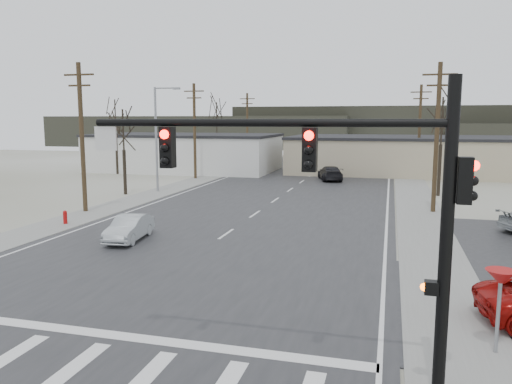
% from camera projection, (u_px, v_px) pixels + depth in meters
% --- Properties ---
extents(ground, '(140.00, 140.00, 0.00)m').
position_uv_depth(ground, '(162.00, 279.00, 19.76)').
color(ground, silver).
rests_on(ground, ground).
extents(main_road, '(18.00, 110.00, 0.05)m').
position_uv_depth(main_road, '(259.00, 212.00, 34.08)').
color(main_road, '#27272A').
rests_on(main_road, ground).
extents(cross_road, '(90.00, 10.00, 0.04)m').
position_uv_depth(cross_road, '(162.00, 279.00, 19.75)').
color(cross_road, '#27272A').
rests_on(cross_road, ground).
extents(sidewalk_left, '(3.00, 90.00, 0.06)m').
position_uv_depth(sidewalk_left, '(151.00, 195.00, 41.59)').
color(sidewalk_left, gray).
rests_on(sidewalk_left, ground).
extents(sidewalk_right, '(3.00, 90.00, 0.06)m').
position_uv_depth(sidewalk_right, '(418.00, 206.00, 36.12)').
color(sidewalk_right, gray).
rests_on(sidewalk_right, ground).
extents(traffic_signal_mast, '(8.95, 0.43, 7.20)m').
position_uv_depth(traffic_signal_mast, '(358.00, 192.00, 11.12)').
color(traffic_signal_mast, black).
rests_on(traffic_signal_mast, ground).
extents(fire_hydrant, '(0.24, 0.24, 0.87)m').
position_uv_depth(fire_hydrant, '(65.00, 217.00, 29.97)').
color(fire_hydrant, '#A50C0C').
rests_on(fire_hydrant, ground).
extents(yield_sign, '(0.80, 0.80, 2.35)m').
position_uv_depth(yield_sign, '(501.00, 281.00, 13.15)').
color(yield_sign, gray).
rests_on(yield_sign, ground).
extents(building_left_far, '(22.30, 12.30, 4.50)m').
position_uv_depth(building_left_far, '(186.00, 152.00, 61.77)').
color(building_left_far, silver).
rests_on(building_left_far, ground).
extents(building_right_far, '(26.30, 14.30, 4.30)m').
position_uv_depth(building_right_far, '(403.00, 155.00, 58.89)').
color(building_right_far, tan).
rests_on(building_right_far, ground).
extents(upole_left_b, '(2.20, 0.30, 10.00)m').
position_uv_depth(upole_left_b, '(82.00, 135.00, 33.43)').
color(upole_left_b, '#3F301D').
rests_on(upole_left_b, ground).
extents(upole_left_c, '(2.20, 0.30, 10.00)m').
position_uv_depth(upole_left_c, '(195.00, 130.00, 52.54)').
color(upole_left_c, '#3F301D').
rests_on(upole_left_c, ground).
extents(upole_left_d, '(2.20, 0.30, 10.00)m').
position_uv_depth(upole_left_d, '(247.00, 127.00, 71.64)').
color(upole_left_d, '#3F301D').
rests_on(upole_left_d, ground).
extents(upole_right_a, '(2.20, 0.30, 10.00)m').
position_uv_depth(upole_right_a, '(437.00, 135.00, 33.23)').
color(upole_right_a, '#3F301D').
rests_on(upole_right_a, ground).
extents(upole_right_b, '(2.20, 0.30, 10.00)m').
position_uv_depth(upole_right_b, '(419.00, 129.00, 54.24)').
color(upole_right_b, '#3F301D').
rests_on(upole_right_b, ground).
extents(streetlight_main, '(2.40, 0.25, 9.00)m').
position_uv_depth(streetlight_main, '(158.00, 133.00, 42.83)').
color(streetlight_main, gray).
rests_on(streetlight_main, ground).
extents(tree_left_near, '(3.30, 3.30, 7.35)m').
position_uv_depth(tree_left_near, '(123.00, 132.00, 41.46)').
color(tree_left_near, '#2C241B').
rests_on(tree_left_near, ground).
extents(tree_right_mid, '(3.74, 3.74, 8.33)m').
position_uv_depth(tree_right_mid, '(442.00, 124.00, 40.51)').
color(tree_right_mid, '#2C241B').
rests_on(tree_right_mid, ground).
extents(tree_left_far, '(3.96, 3.96, 8.82)m').
position_uv_depth(tree_left_far, '(217.00, 119.00, 66.41)').
color(tree_left_far, '#2C241B').
rests_on(tree_left_far, ground).
extents(tree_right_far, '(3.52, 3.52, 7.84)m').
position_uv_depth(tree_right_far, '(443.00, 125.00, 64.75)').
color(tree_right_far, '#2C241B').
rests_on(tree_right_far, ground).
extents(tree_left_mid, '(3.96, 3.96, 8.82)m').
position_uv_depth(tree_left_mid, '(115.00, 119.00, 57.01)').
color(tree_left_mid, '#2C241B').
rests_on(tree_left_mid, ground).
extents(hill_left, '(70.00, 18.00, 7.00)m').
position_uv_depth(hill_left, '(198.00, 131.00, 116.17)').
color(hill_left, '#333026').
rests_on(hill_left, ground).
extents(hill_center, '(80.00, 18.00, 9.00)m').
position_uv_depth(hill_center, '(423.00, 128.00, 106.94)').
color(hill_center, '#333026').
rests_on(hill_center, ground).
extents(sedan_crossing, '(1.80, 4.04, 1.29)m').
position_uv_depth(sedan_crossing, '(129.00, 228.00, 25.90)').
color(sedan_crossing, '#A7AEB2').
rests_on(sedan_crossing, main_road).
extents(car_far_a, '(3.37, 5.44, 1.47)m').
position_uv_depth(car_far_a, '(330.00, 173.00, 51.52)').
color(car_far_a, black).
rests_on(car_far_a, main_road).
extents(car_far_b, '(3.22, 4.79, 1.51)m').
position_uv_depth(car_far_b, '(309.00, 154.00, 80.75)').
color(car_far_b, black).
rests_on(car_far_b, main_road).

